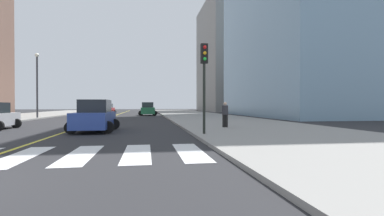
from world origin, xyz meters
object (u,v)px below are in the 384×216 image
object	(u,v)px
car_green_third	(148,109)
street_lamp	(37,80)
pedestrian_waiting_east	(225,113)
car_red_fourth	(108,109)
traffic_light_near_corner	(204,70)
car_blue_nearest	(95,117)

from	to	relation	value
car_green_third	street_lamp	xyz separation A→B (m)	(-12.76, -9.51, 3.62)
pedestrian_waiting_east	car_red_fourth	bearing A→B (deg)	-57.36
traffic_light_near_corner	car_red_fourth	bearing A→B (deg)	-75.87
car_blue_nearest	street_lamp	distance (m)	20.30
traffic_light_near_corner	car_green_third	bearing A→B (deg)	-84.93
car_green_third	street_lamp	size ratio (longest dim) A/B	0.61
car_blue_nearest	car_red_fourth	distance (m)	35.27
car_green_third	car_blue_nearest	bearing A→B (deg)	82.22
car_green_third	car_red_fourth	distance (m)	10.65
car_blue_nearest	traffic_light_near_corner	xyz separation A→B (m)	(6.07, -3.86, 2.49)
car_blue_nearest	traffic_light_near_corner	size ratio (longest dim) A/B	0.95
car_blue_nearest	car_green_third	xyz separation A→B (m)	(3.32, 27.11, 0.04)
pedestrian_waiting_east	street_lamp	world-z (taller)	street_lamp
car_blue_nearest	pedestrian_waiting_east	distance (m)	8.31
pedestrian_waiting_east	street_lamp	size ratio (longest dim) A/B	0.22
car_red_fourth	car_green_third	bearing A→B (deg)	-45.87
car_green_third	car_red_fourth	xyz separation A→B (m)	(-7.06, 7.97, -0.08)
car_blue_nearest	car_green_third	size ratio (longest dim) A/B	0.96
car_red_fourth	traffic_light_near_corner	distance (m)	40.23
car_blue_nearest	pedestrian_waiting_east	world-z (taller)	car_blue_nearest
car_green_third	car_red_fourth	bearing A→B (deg)	-49.27
street_lamp	traffic_light_near_corner	bearing A→B (deg)	-54.14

